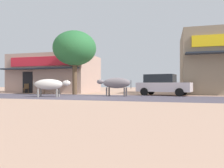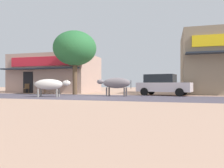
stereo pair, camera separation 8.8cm
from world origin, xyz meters
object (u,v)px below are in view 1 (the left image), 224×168
roadside_tree (75,49)px  cafe_chair_near_tree (26,88)px  parked_hatchback_car (163,85)px  cow_far_dark (116,83)px  cow_near_brown (49,84)px  cafe_chair_by_doorway (43,88)px

roadside_tree → cafe_chair_near_tree: roadside_tree is taller
roadside_tree → cafe_chair_near_tree: (-5.83, 1.30, -3.38)m
parked_hatchback_car → roadside_tree: bearing=-175.6°
roadside_tree → parked_hatchback_car: roadside_tree is taller
roadside_tree → cafe_chair_near_tree: size_ratio=5.85×
cafe_chair_near_tree → cow_far_dark: bearing=-16.5°
roadside_tree → cafe_chair_near_tree: bearing=167.5°
cow_far_dark → cow_near_brown: bearing=-156.2°
cafe_chair_by_doorway → cow_far_dark: bearing=-19.1°
roadside_tree → cow_far_dark: (4.00, -1.62, -2.94)m
parked_hatchback_car → cow_near_brown: bearing=-151.6°
cow_near_brown → cafe_chair_near_tree: size_ratio=2.81×
parked_hatchback_car → cow_near_brown: (-7.48, -4.04, 0.02)m
roadside_tree → parked_hatchback_car: 7.88m
cow_near_brown → cow_far_dark: size_ratio=0.97×
roadside_tree → cow_near_brown: bearing=-93.8°
parked_hatchback_car → cafe_chair_near_tree: bearing=176.7°
cow_far_dark → roadside_tree: bearing=158.0°
roadside_tree → cafe_chair_by_doorway: bearing=164.1°
cow_near_brown → cafe_chair_by_doorway: (-3.50, 4.55, -0.35)m
roadside_tree → parked_hatchback_car: (7.25, 0.55, -3.05)m
cow_near_brown → cow_far_dark: 4.63m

